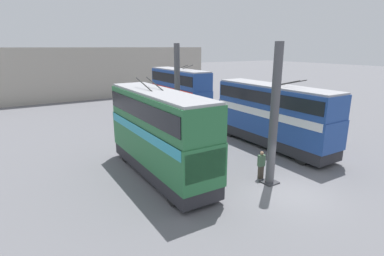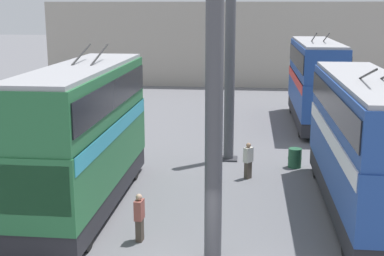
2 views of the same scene
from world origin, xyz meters
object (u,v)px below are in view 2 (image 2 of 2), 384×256
at_px(bus_left_near, 365,137).
at_px(person_aisle_foreground, 214,228).
at_px(oil_drum, 295,158).
at_px(person_aisle_midway, 248,160).
at_px(bus_left_far, 315,78).
at_px(bus_right_mid, 84,129).
at_px(person_by_right_row, 139,216).

distance_m(bus_left_near, person_aisle_foreground, 6.73).
bearing_deg(oil_drum, person_aisle_midway, 131.08).
bearing_deg(person_aisle_midway, bus_left_far, 108.72).
bearing_deg(bus_right_mid, person_aisle_midway, -56.32).
xyz_separation_m(person_by_right_row, oil_drum, (8.61, -5.56, -0.38)).
distance_m(bus_left_far, oil_drum, 10.01).
relative_size(person_aisle_foreground, person_by_right_row, 1.10).
xyz_separation_m(person_aisle_foreground, person_by_right_row, (0.83, 2.41, -0.09)).
bearing_deg(bus_left_near, bus_right_mid, 92.58).
height_order(person_aisle_foreground, person_aisle_midway, person_aisle_foreground).
bearing_deg(person_aisle_foreground, person_by_right_row, 76.39).
bearing_deg(bus_left_near, person_by_right_row, 113.17).
relative_size(bus_left_far, bus_right_mid, 1.03).
relative_size(bus_left_near, person_aisle_midway, 6.77).
xyz_separation_m(bus_left_near, bus_right_mid, (-0.45, 10.04, 0.17)).
relative_size(person_aisle_foreground, person_aisle_midway, 1.09).
relative_size(person_by_right_row, oil_drum, 1.76).
height_order(bus_left_far, person_aisle_foreground, bus_left_far).
distance_m(bus_left_near, person_by_right_row, 8.36).
bearing_deg(bus_left_far, person_aisle_foreground, 165.07).
distance_m(person_aisle_midway, oil_drum, 2.89).
distance_m(person_aisle_foreground, person_aisle_midway, 7.62).
distance_m(person_aisle_foreground, oil_drum, 9.96).
xyz_separation_m(bus_left_far, person_aisle_midway, (-11.38, 4.06, -2.13)).
xyz_separation_m(person_aisle_foreground, person_aisle_midway, (7.56, -0.99, -0.08)).
height_order(bus_left_far, person_aisle_midway, bus_left_far).
relative_size(bus_right_mid, person_aisle_foreground, 5.73).
bearing_deg(person_aisle_foreground, bus_left_near, -46.16).
relative_size(person_aisle_foreground, oil_drum, 1.93).
bearing_deg(bus_left_far, person_by_right_row, 157.61).
relative_size(person_aisle_midway, person_by_right_row, 1.01).
bearing_deg(person_aisle_foreground, bus_right_mid, 59.73).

